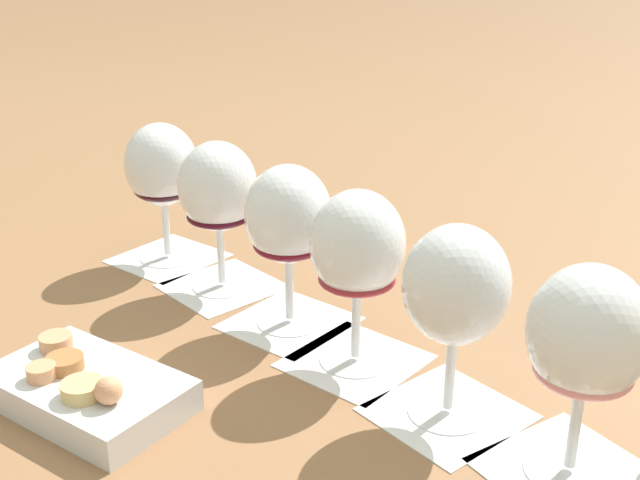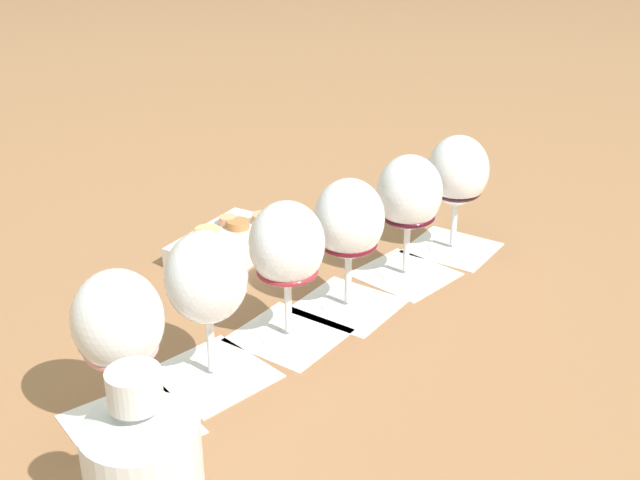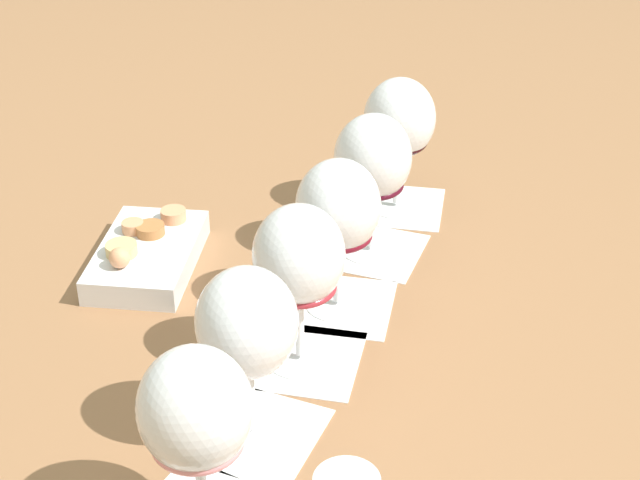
% 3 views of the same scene
% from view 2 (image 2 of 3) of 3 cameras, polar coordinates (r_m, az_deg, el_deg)
% --- Properties ---
extents(ground_plane, '(8.00, 8.00, 0.00)m').
position_cam_2_polar(ground_plane, '(1.01, 0.05, -5.75)').
color(ground_plane, '#936642').
extents(tasting_card_0, '(0.16, 0.16, 0.00)m').
position_cam_2_polar(tasting_card_0, '(0.86, -13.33, -12.60)').
color(tasting_card_0, white).
rests_on(tasting_card_0, ground_plane).
extents(tasting_card_1, '(0.17, 0.17, 0.00)m').
position_cam_2_polar(tasting_card_1, '(0.92, -7.64, -9.43)').
color(tasting_card_1, white).
rests_on(tasting_card_1, ground_plane).
extents(tasting_card_2, '(0.16, 0.16, 0.00)m').
position_cam_2_polar(tasting_card_2, '(0.98, -2.25, -6.75)').
color(tasting_card_2, white).
rests_on(tasting_card_2, ground_plane).
extents(tasting_card_3, '(0.16, 0.16, 0.00)m').
position_cam_2_polar(tasting_card_3, '(1.05, 1.97, -4.66)').
color(tasting_card_3, white).
rests_on(tasting_card_3, ground_plane).
extents(tasting_card_4, '(0.17, 0.17, 0.00)m').
position_cam_2_polar(tasting_card_4, '(1.13, 6.08, -2.41)').
color(tasting_card_4, white).
rests_on(tasting_card_4, ground_plane).
extents(tasting_card_5, '(0.16, 0.16, 0.00)m').
position_cam_2_polar(tasting_card_5, '(1.22, 9.37, -0.55)').
color(tasting_card_5, white).
rests_on(tasting_card_5, ground_plane).
extents(wine_glass_0, '(0.09, 0.09, 0.17)m').
position_cam_2_polar(wine_glass_0, '(0.80, -14.13, -6.03)').
color(wine_glass_0, white).
rests_on(wine_glass_0, tasting_card_0).
extents(wine_glass_1, '(0.09, 0.09, 0.17)m').
position_cam_2_polar(wine_glass_1, '(0.86, -8.07, -3.12)').
color(wine_glass_1, white).
rests_on(wine_glass_1, tasting_card_1).
extents(wine_glass_2, '(0.09, 0.09, 0.17)m').
position_cam_2_polar(wine_glass_2, '(0.93, -2.37, -0.67)').
color(wine_glass_2, white).
rests_on(wine_glass_2, tasting_card_2).
extents(wine_glass_3, '(0.09, 0.09, 0.17)m').
position_cam_2_polar(wine_glass_3, '(0.99, 2.07, 1.12)').
color(wine_glass_3, white).
rests_on(wine_glass_3, tasting_card_3).
extents(wine_glass_4, '(0.09, 0.09, 0.17)m').
position_cam_2_polar(wine_glass_4, '(1.08, 6.35, 3.03)').
color(wine_glass_4, white).
rests_on(wine_glass_4, tasting_card_4).
extents(wine_glass_5, '(0.09, 0.09, 0.17)m').
position_cam_2_polar(wine_glass_5, '(1.17, 9.75, 4.52)').
color(wine_glass_5, white).
rests_on(wine_glass_5, tasting_card_5).
extents(ceramic_vase, '(0.10, 0.10, 0.17)m').
position_cam_2_polar(ceramic_vase, '(0.69, -12.38, -15.87)').
color(ceramic_vase, silver).
rests_on(ceramic_vase, ground_plane).
extents(snack_dish, '(0.19, 0.21, 0.05)m').
position_cam_2_polar(snack_dish, '(1.19, -6.46, -0.13)').
color(snack_dish, silver).
rests_on(snack_dish, ground_plane).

